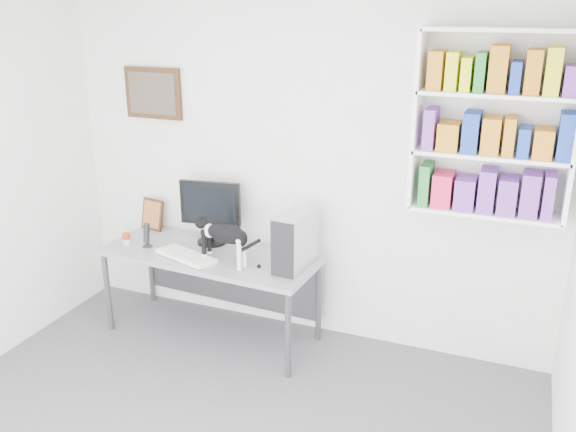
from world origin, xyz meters
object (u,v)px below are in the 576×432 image
(pc_tower, at_px, (295,240))
(leaning_print, at_px, (152,214))
(keyboard, at_px, (186,256))
(monitor, at_px, (211,212))
(bookshelf, at_px, (493,125))
(soup_can, at_px, (126,239))
(desk, at_px, (211,294))
(speaker, at_px, (147,235))
(cat, at_px, (225,243))

(pc_tower, xyz_separation_m, leaning_print, (-1.45, 0.30, -0.08))
(keyboard, bearing_deg, monitor, 102.73)
(bookshelf, relative_size, pc_tower, 2.89)
(pc_tower, bearing_deg, soup_can, -171.77)
(desk, distance_m, soup_can, 0.83)
(desk, relative_size, pc_tower, 4.07)
(keyboard, distance_m, speaker, 0.44)
(pc_tower, bearing_deg, speaker, -172.56)
(desk, distance_m, pc_tower, 0.93)
(desk, bearing_deg, leaning_print, 160.27)
(bookshelf, xyz_separation_m, monitor, (-2.10, -0.06, -0.85))
(bookshelf, distance_m, keyboard, 2.44)
(bookshelf, distance_m, soup_can, 2.96)
(speaker, height_order, cat, cat)
(desk, distance_m, cat, 0.59)
(desk, height_order, leaning_print, leaning_print)
(speaker, height_order, soup_can, speaker)
(keyboard, distance_m, soup_can, 0.60)
(keyboard, height_order, speaker, speaker)
(speaker, bearing_deg, pc_tower, 10.82)
(pc_tower, distance_m, speaker, 1.27)
(speaker, bearing_deg, cat, 1.80)
(monitor, distance_m, keyboard, 0.44)
(monitor, height_order, speaker, monitor)
(desk, height_order, monitor, monitor)
(monitor, height_order, soup_can, monitor)
(keyboard, xyz_separation_m, soup_can, (-0.60, 0.06, 0.03))
(monitor, relative_size, leaning_print, 1.94)
(desk, bearing_deg, cat, -29.52)
(monitor, distance_m, speaker, 0.55)
(speaker, distance_m, leaning_print, 0.42)
(pc_tower, height_order, speaker, pc_tower)
(bookshelf, bearing_deg, monitor, -178.23)
(monitor, bearing_deg, soup_can, -162.82)
(monitor, xyz_separation_m, pc_tower, (0.81, -0.20, -0.05))
(desk, relative_size, keyboard, 3.42)
(speaker, distance_m, cat, 0.76)
(keyboard, xyz_separation_m, leaning_print, (-0.61, 0.46, 0.12))
(speaker, relative_size, leaning_print, 0.73)
(keyboard, bearing_deg, bookshelf, 29.33)
(keyboard, relative_size, cat, 0.94)
(desk, height_order, soup_can, soup_can)
(desk, bearing_deg, speaker, -170.13)
(cat, bearing_deg, bookshelf, 23.57)
(desk, xyz_separation_m, monitor, (-0.09, 0.20, 0.63))
(desk, bearing_deg, bookshelf, 10.82)
(soup_can, bearing_deg, leaning_print, 91.02)
(monitor, relative_size, keyboard, 1.06)
(pc_tower, distance_m, cat, 0.53)
(bookshelf, distance_m, leaning_print, 2.91)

